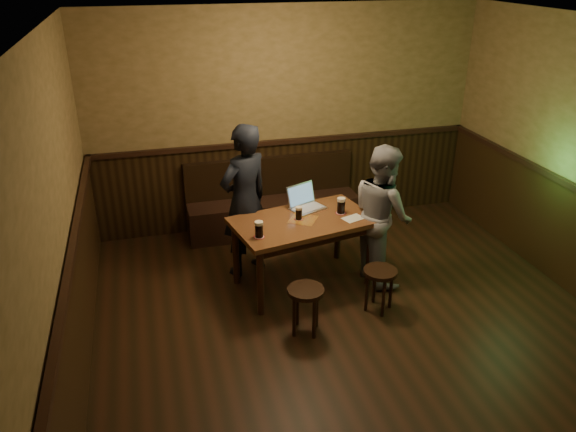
% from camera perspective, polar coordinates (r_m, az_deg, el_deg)
% --- Properties ---
extents(room, '(5.04, 6.04, 2.84)m').
position_cam_1_polar(room, '(4.83, 8.42, -1.11)').
color(room, black).
rests_on(room, ground).
extents(bench, '(2.20, 0.50, 0.95)m').
position_cam_1_polar(bench, '(7.31, -1.58, 0.83)').
color(bench, black).
rests_on(bench, ground).
extents(pub_table, '(1.59, 1.10, 0.78)m').
position_cam_1_polar(pub_table, '(5.94, 1.51, -1.26)').
color(pub_table, '#593619').
rests_on(pub_table, ground).
extents(stool_left, '(0.45, 0.45, 0.48)m').
position_cam_1_polar(stool_left, '(5.33, 1.82, -8.27)').
color(stool_left, black).
rests_on(stool_left, ground).
extents(stool_right, '(0.36, 0.36, 0.46)m').
position_cam_1_polar(stool_right, '(5.72, 9.32, -6.24)').
color(stool_right, black).
rests_on(stool_right, ground).
extents(pint_left, '(0.11, 0.11, 0.17)m').
position_cam_1_polar(pint_left, '(5.50, -2.97, -1.36)').
color(pint_left, maroon).
rests_on(pint_left, pub_table).
extents(pint_mid, '(0.09, 0.09, 0.14)m').
position_cam_1_polar(pint_mid, '(5.87, 1.10, 0.29)').
color(pint_mid, maroon).
rests_on(pint_mid, pub_table).
extents(pint_right, '(0.11, 0.11, 0.18)m').
position_cam_1_polar(pint_right, '(6.03, 5.42, 1.06)').
color(pint_right, maroon).
rests_on(pint_right, pub_table).
extents(laptop, '(0.44, 0.41, 0.25)m').
position_cam_1_polar(laptop, '(6.15, 1.71, 1.41)').
color(laptop, silver).
rests_on(laptop, pub_table).
extents(menu, '(0.26, 0.21, 0.00)m').
position_cam_1_polar(menu, '(5.96, 6.63, -0.23)').
color(menu, silver).
rests_on(menu, pub_table).
extents(person_suit, '(0.76, 0.67, 1.74)m').
position_cam_1_polar(person_suit, '(6.14, -4.42, 1.53)').
color(person_suit, black).
rests_on(person_suit, ground).
extents(person_grey, '(0.63, 0.79, 1.55)m').
position_cam_1_polar(person_grey, '(6.12, 9.54, 0.21)').
color(person_grey, gray).
rests_on(person_grey, ground).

